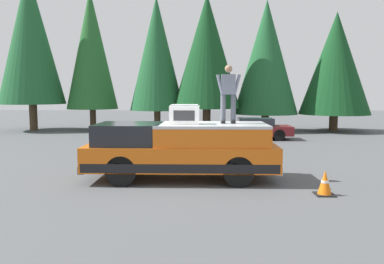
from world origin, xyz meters
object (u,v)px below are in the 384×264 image
at_px(compressor_unit, 185,114).
at_px(traffic_cone, 325,184).
at_px(pickup_truck, 182,150).
at_px(parked_car_maroon, 254,129).
at_px(person_on_truck_bed, 228,92).

distance_m(compressor_unit, traffic_cone, 4.18).
relative_size(pickup_truck, parked_car_maroon, 1.35).
height_order(parked_car_maroon, traffic_cone, parked_car_maroon).
bearing_deg(compressor_unit, person_on_truck_bed, -76.96).
relative_size(compressor_unit, traffic_cone, 1.35).
distance_m(compressor_unit, person_on_truck_bed, 1.44).
xyz_separation_m(pickup_truck, compressor_unit, (-0.19, -0.10, 1.05)).
height_order(compressor_unit, parked_car_maroon, compressor_unit).
distance_m(person_on_truck_bed, parked_car_maroon, 10.16).
relative_size(parked_car_maroon, traffic_cone, 6.61).
relative_size(pickup_truck, person_on_truck_bed, 3.28).
relative_size(pickup_truck, compressor_unit, 6.60).
bearing_deg(person_on_truck_bed, traffic_cone, -127.47).
height_order(compressor_unit, traffic_cone, compressor_unit).
distance_m(parked_car_maroon, traffic_cone, 11.52).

